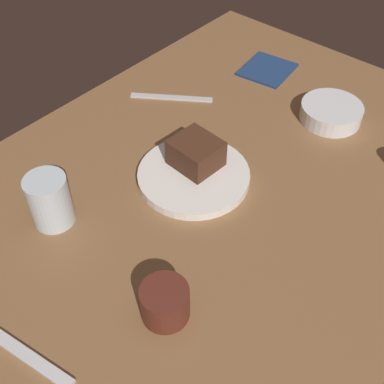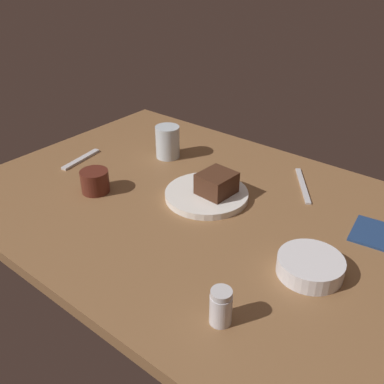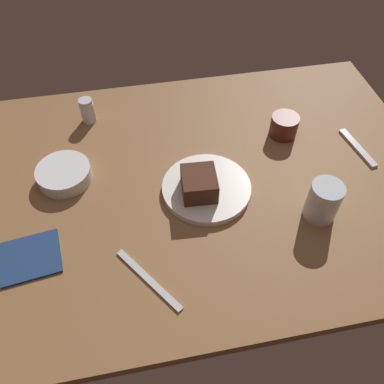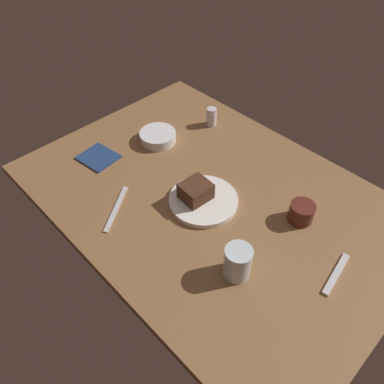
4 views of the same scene
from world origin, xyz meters
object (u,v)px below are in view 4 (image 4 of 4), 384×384
at_px(side_bowl, 158,137).
at_px(butter_knife, 116,208).
at_px(coffee_cup, 301,212).
at_px(folded_napkin, 98,157).
at_px(chocolate_cake_slice, 196,191).
at_px(water_glass, 237,262).
at_px(salt_shaker, 211,117).
at_px(dessert_plate, 203,201).
at_px(dessert_spoon, 336,274).

relative_size(side_bowl, butter_knife, 0.70).
bearing_deg(coffee_cup, folded_napkin, -157.57).
bearing_deg(coffee_cup, chocolate_cake_slice, -147.60).
bearing_deg(chocolate_cake_slice, water_glass, -22.17).
distance_m(chocolate_cake_slice, side_bowl, 0.34).
height_order(salt_shaker, butter_knife, salt_shaker).
xyz_separation_m(butter_knife, folded_napkin, (-0.24, 0.10, 0.00)).
bearing_deg(folded_napkin, butter_knife, -22.33).
relative_size(dessert_plate, salt_shaker, 3.01).
height_order(water_glass, coffee_cup, water_glass).
xyz_separation_m(chocolate_cake_slice, salt_shaker, (-0.25, 0.33, -0.01)).
relative_size(salt_shaker, side_bowl, 0.54).
xyz_separation_m(salt_shaker, butter_knife, (0.10, -0.53, -0.03)).
bearing_deg(dessert_plate, salt_shaker, 130.53).
xyz_separation_m(salt_shaker, water_glass, (0.51, -0.44, 0.01)).
xyz_separation_m(salt_shaker, coffee_cup, (0.52, -0.16, -0.01)).
bearing_deg(coffee_cup, butter_knife, -138.30).
distance_m(side_bowl, dessert_spoon, 0.77).
relative_size(side_bowl, dessert_spoon, 0.89).
xyz_separation_m(chocolate_cake_slice, coffee_cup, (0.27, 0.17, -0.01)).
bearing_deg(chocolate_cake_slice, butter_knife, -126.22).
xyz_separation_m(salt_shaker, dessert_spoon, (0.70, -0.25, -0.03)).
height_order(dessert_plate, water_glass, water_glass).
distance_m(salt_shaker, side_bowl, 0.23).
relative_size(dessert_plate, chocolate_cake_slice, 2.46).
distance_m(salt_shaker, coffee_cup, 0.55).
distance_m(dessert_plate, dessert_spoon, 0.43).
bearing_deg(butter_knife, water_glass, 67.87).
relative_size(dessert_plate, side_bowl, 1.62).
bearing_deg(coffee_cup, water_glass, -91.82).
xyz_separation_m(dessert_plate, side_bowl, (-0.34, 0.10, 0.01)).
bearing_deg(dessert_spoon, side_bowl, 78.08).
bearing_deg(water_glass, dessert_plate, 153.53).
bearing_deg(water_glass, butter_knife, -167.18).
bearing_deg(butter_knife, chocolate_cake_slice, 108.83).
distance_m(side_bowl, folded_napkin, 0.23).
relative_size(chocolate_cake_slice, butter_knife, 0.46).
bearing_deg(salt_shaker, butter_knife, -78.85).
xyz_separation_m(dessert_plate, salt_shaker, (-0.27, 0.32, 0.03)).
bearing_deg(side_bowl, water_glass, -21.05).
distance_m(chocolate_cake_slice, salt_shaker, 0.42).
bearing_deg(coffee_cup, dessert_plate, -147.50).
distance_m(water_glass, butter_knife, 0.42).
bearing_deg(side_bowl, folded_napkin, -108.37).
height_order(dessert_plate, coffee_cup, coffee_cup).
distance_m(coffee_cup, butter_knife, 0.56).
bearing_deg(water_glass, folded_napkin, 179.42).
relative_size(dessert_plate, coffee_cup, 2.90).
xyz_separation_m(dessert_plate, coffee_cup, (0.25, 0.16, 0.02)).
height_order(salt_shaker, dessert_spoon, salt_shaker).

